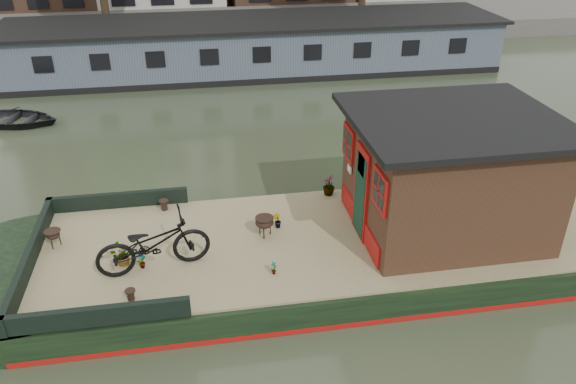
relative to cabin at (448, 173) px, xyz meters
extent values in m
plane|color=#293220|center=(-2.19, 0.00, -1.88)|extent=(120.00, 120.00, 0.00)
cube|color=black|center=(-2.19, 0.00, -1.58)|extent=(12.00, 4.00, 0.60)
cylinder|color=black|center=(-8.19, 0.00, -1.58)|extent=(4.00, 4.00, 0.60)
cube|color=maroon|center=(-2.19, 0.00, -1.82)|extent=(12.02, 4.02, 0.10)
cube|color=#908459|center=(-2.19, 0.00, -1.25)|extent=(11.80, 3.80, 0.05)
cube|color=black|center=(-8.11, 0.00, -1.05)|extent=(0.12, 4.00, 0.35)
cube|color=black|center=(-6.69, 1.92, -1.05)|extent=(3.00, 0.12, 0.35)
cube|color=black|center=(-6.69, -1.92, -1.05)|extent=(3.00, 0.12, 0.35)
cube|color=black|center=(0.01, 0.00, -0.08)|extent=(3.50, 3.00, 2.30)
cube|color=black|center=(0.01, 0.00, 1.13)|extent=(4.00, 3.50, 0.12)
cube|color=maroon|center=(-1.77, 0.00, -0.28)|extent=(0.06, 0.80, 1.90)
cube|color=black|center=(-1.79, 0.00, -0.33)|extent=(0.04, 0.64, 1.70)
cube|color=maroon|center=(-1.77, -1.05, 0.32)|extent=(0.06, 0.72, 0.72)
cube|color=maroon|center=(-1.77, 1.05, 0.32)|extent=(0.06, 0.72, 0.72)
imported|color=black|center=(-5.80, -0.52, -0.68)|extent=(2.17, 1.09, 1.09)
imported|color=maroon|center=(-6.06, -0.47, -1.05)|extent=(0.22, 0.23, 0.37)
imported|color=maroon|center=(-3.37, 0.51, -1.07)|extent=(0.22, 0.21, 0.31)
imported|color=#984D2C|center=(-6.42, -0.32, -1.01)|extent=(0.51, 0.49, 0.43)
imported|color=brown|center=(-1.99, 1.70, -0.99)|extent=(0.30, 0.30, 0.48)
imported|color=maroon|center=(-3.68, -1.07, -1.10)|extent=(0.16, 0.16, 0.26)
cylinder|color=black|center=(-5.70, 1.64, -1.11)|extent=(0.21, 0.21, 0.23)
cylinder|color=black|center=(-6.19, -1.37, -1.12)|extent=(0.18, 0.18, 0.21)
imported|color=black|center=(-10.77, 9.29, -1.57)|extent=(3.52, 2.98, 0.62)
cube|color=#4C5565|center=(-2.19, 14.00, -0.88)|extent=(20.00, 4.00, 2.00)
cube|color=black|center=(-2.19, 14.00, 0.17)|extent=(20.40, 4.40, 0.12)
cube|color=black|center=(-2.19, 14.00, -1.76)|extent=(20.00, 4.05, 0.24)
cube|color=#47443F|center=(-2.19, 20.50, -1.43)|extent=(60.00, 6.00, 0.90)
camera|label=1|loc=(-4.82, -9.28, 5.02)|focal=35.00mm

